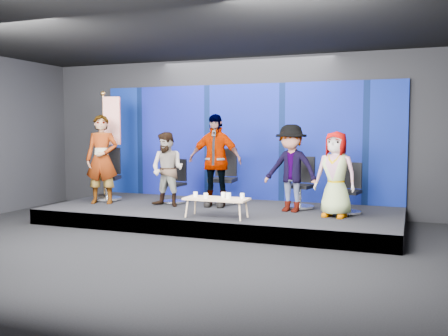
{
  "coord_description": "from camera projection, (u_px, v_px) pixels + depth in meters",
  "views": [
    {
      "loc": [
        3.6,
        -6.81,
        1.9
      ],
      "look_at": [
        0.1,
        2.4,
        1.12
      ],
      "focal_mm": 40.0,
      "sensor_mm": 36.0,
      "label": 1
    }
  ],
  "objects": [
    {
      "name": "ground",
      "position": [
        163.0,
        251.0,
        7.76
      ],
      "size": [
        10.0,
        10.0,
        0.0
      ],
      "primitive_type": "plane",
      "color": "black",
      "rests_on": "ground"
    },
    {
      "name": "room_walls",
      "position": [
        162.0,
        94.0,
        7.57
      ],
      "size": [
        10.02,
        8.02,
        3.51
      ],
      "color": "black",
      "rests_on": "ground"
    },
    {
      "name": "riser",
      "position": [
        221.0,
        215.0,
        10.08
      ],
      "size": [
        7.0,
        3.0,
        0.3
      ],
      "primitive_type": "cube",
      "color": "black",
      "rests_on": "ground"
    },
    {
      "name": "backdrop",
      "position": [
        244.0,
        142.0,
        11.32
      ],
      "size": [
        7.0,
        0.08,
        2.6
      ],
      "primitive_type": "cube",
      "color": "navy",
      "rests_on": "riser"
    },
    {
      "name": "chair_a",
      "position": [
        108.0,
        183.0,
        11.18
      ],
      "size": [
        0.82,
        0.82,
        1.17
      ],
      "rotation": [
        0.0,
        0.0,
        0.29
      ],
      "color": "silver",
      "rests_on": "riser"
    },
    {
      "name": "panelist_a",
      "position": [
        102.0,
        159.0,
        10.63
      ],
      "size": [
        0.79,
        0.63,
        1.9
      ],
      "primitive_type": "imported",
      "rotation": [
        0.0,
        0.0,
        0.29
      ],
      "color": "black",
      "rests_on": "riser"
    },
    {
      "name": "chair_b",
      "position": [
        175.0,
        188.0,
        10.76
      ],
      "size": [
        0.58,
        0.58,
        0.94
      ],
      "rotation": [
        0.0,
        0.0,
        -0.1
      ],
      "color": "silver",
      "rests_on": "riser"
    },
    {
      "name": "panelist_b",
      "position": [
        167.0,
        169.0,
        10.24
      ],
      "size": [
        0.8,
        0.65,
        1.53
      ],
      "primitive_type": "imported",
      "rotation": [
        0.0,
        0.0,
        -0.1
      ],
      "color": "black",
      "rests_on": "riser"
    },
    {
      "name": "chair_c",
      "position": [
        224.0,
        185.0,
        10.72
      ],
      "size": [
        0.71,
        0.71,
        1.17
      ],
      "rotation": [
        0.0,
        0.0,
        0.08
      ],
      "color": "silver",
      "rests_on": "riser"
    },
    {
      "name": "panelist_c",
      "position": [
        215.0,
        161.0,
        10.19
      ],
      "size": [
        1.15,
        0.55,
        1.9
      ],
      "primitive_type": "imported",
      "rotation": [
        0.0,
        0.0,
        0.08
      ],
      "color": "black",
      "rests_on": "riser"
    },
    {
      "name": "chair_d",
      "position": [
        301.0,
        191.0,
        10.04
      ],
      "size": [
        0.69,
        0.69,
        1.04
      ],
      "rotation": [
        0.0,
        0.0,
        -0.2
      ],
      "color": "silver",
      "rests_on": "riser"
    },
    {
      "name": "panelist_d",
      "position": [
        291.0,
        168.0,
        9.58
      ],
      "size": [
        1.19,
        0.82,
        1.68
      ],
      "primitive_type": "imported",
      "rotation": [
        0.0,
        0.0,
        -0.2
      ],
      "color": "black",
      "rests_on": "riser"
    },
    {
      "name": "chair_e",
      "position": [
        348.0,
        197.0,
        9.4
      ],
      "size": [
        0.63,
        0.63,
        0.96
      ],
      "rotation": [
        0.0,
        0.0,
        -0.19
      ],
      "color": "silver",
      "rests_on": "riser"
    },
    {
      "name": "panelist_e",
      "position": [
        336.0,
        174.0,
        8.99
      ],
      "size": [
        0.84,
        0.63,
        1.55
      ],
      "primitive_type": "imported",
      "rotation": [
        0.0,
        0.0,
        -0.19
      ],
      "color": "black",
      "rests_on": "riser"
    },
    {
      "name": "coffee_table",
      "position": [
        217.0,
        199.0,
        8.97
      ],
      "size": [
        1.16,
        0.49,
        0.36
      ],
      "rotation": [
        0.0,
        0.0,
        0.0
      ],
      "color": "tan",
      "rests_on": "riser"
    },
    {
      "name": "mug_a",
      "position": [
        195.0,
        194.0,
        9.12
      ],
      "size": [
        0.08,
        0.08,
        0.09
      ],
      "primitive_type": "cylinder",
      "color": "white",
      "rests_on": "coffee_table"
    },
    {
      "name": "mug_b",
      "position": [
        206.0,
        196.0,
        8.91
      ],
      "size": [
        0.08,
        0.08,
        0.09
      ],
      "primitive_type": "cylinder",
      "color": "white",
      "rests_on": "coffee_table"
    },
    {
      "name": "mug_c",
      "position": [
        223.0,
        195.0,
        9.01
      ],
      "size": [
        0.08,
        0.08,
        0.1
      ],
      "primitive_type": "cylinder",
      "color": "white",
      "rests_on": "coffee_table"
    },
    {
      "name": "mug_d",
      "position": [
        228.0,
        196.0,
        8.87
      ],
      "size": [
        0.09,
        0.09,
        0.11
      ],
      "primitive_type": "cylinder",
      "color": "white",
      "rests_on": "coffee_table"
    },
    {
      "name": "mug_e",
      "position": [
        242.0,
        196.0,
        8.89
      ],
      "size": [
        0.08,
        0.08,
        0.09
      ],
      "primitive_type": "cylinder",
      "color": "white",
      "rests_on": "coffee_table"
    },
    {
      "name": "flag_stand",
      "position": [
        109.0,
        142.0,
        11.22
      ],
      "size": [
        0.56,
        0.32,
        2.44
      ],
      "rotation": [
        0.0,
        0.0,
        0.22
      ],
      "color": "black",
      "rests_on": "riser"
    }
  ]
}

